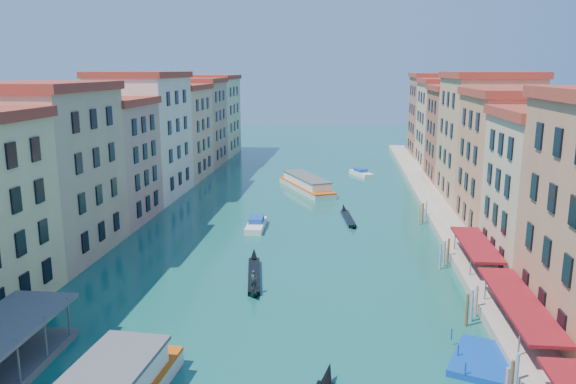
# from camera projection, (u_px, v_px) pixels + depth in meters

# --- Properties ---
(left_bank_palazzos) EXTENTS (12.80, 128.40, 21.00)m
(left_bank_palazzos) POSITION_uv_depth(u_px,v_px,m) (129.00, 145.00, 88.60)
(left_bank_palazzos) COLOR #C3B086
(left_bank_palazzos) RESTS_ON ground
(right_bank_palazzos) EXTENTS (12.80, 128.40, 21.00)m
(right_bank_palazzos) POSITION_uv_depth(u_px,v_px,m) (494.00, 149.00, 83.34)
(right_bank_palazzos) COLOR brown
(right_bank_palazzos) RESTS_ON ground
(quay) EXTENTS (4.00, 140.00, 1.00)m
(quay) POSITION_uv_depth(u_px,v_px,m) (436.00, 208.00, 86.11)
(quay) COLOR gray
(quay) RESTS_ON ground
(restaurant_awnings) EXTENTS (3.20, 44.55, 3.12)m
(restaurant_awnings) POSITION_uv_depth(u_px,v_px,m) (521.00, 305.00, 44.75)
(restaurant_awnings) COLOR maroon
(restaurant_awnings) RESTS_ON ground
(mooring_poles_right) EXTENTS (1.44, 54.24, 3.20)m
(mooring_poles_right) POSITION_uv_depth(u_px,v_px,m) (465.00, 295.00, 51.05)
(mooring_poles_right) COLOR brown
(mooring_poles_right) RESTS_ON ground
(vaporetto_far) EXTENTS (11.36, 17.57, 2.62)m
(vaporetto_far) POSITION_uv_depth(u_px,v_px,m) (306.00, 184.00, 101.05)
(vaporetto_far) COLOR silver
(vaporetto_far) RESTS_ON ground
(gondola_fore) EXTENTS (3.05, 13.01, 2.60)m
(gondola_fore) POSITION_uv_depth(u_px,v_px,m) (254.00, 274.00, 58.62)
(gondola_fore) COLOR black
(gondola_fore) RESTS_ON ground
(gondola_far) EXTENTS (2.45, 11.51, 1.63)m
(gondola_far) POSITION_uv_depth(u_px,v_px,m) (348.00, 217.00, 81.46)
(gondola_far) COLOR black
(gondola_far) RESTS_ON ground
(motorboat_mid) EXTENTS (2.48, 7.24, 1.49)m
(motorboat_mid) POSITION_uv_depth(u_px,v_px,m) (256.00, 224.00, 76.96)
(motorboat_mid) COLOR white
(motorboat_mid) RESTS_ON ground
(motorboat_far) EXTENTS (5.04, 7.12, 1.43)m
(motorboat_far) POSITION_uv_depth(u_px,v_px,m) (361.00, 173.00, 115.25)
(motorboat_far) COLOR white
(motorboat_far) RESTS_ON ground
(blue_dock) EXTENTS (6.22, 7.41, 0.53)m
(blue_dock) POSITION_uv_depth(u_px,v_px,m) (484.00, 360.00, 41.57)
(blue_dock) COLOR #0A3FA9
(blue_dock) RESTS_ON ground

